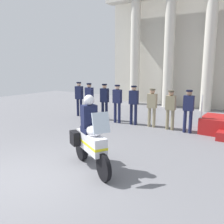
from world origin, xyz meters
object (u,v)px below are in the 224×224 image
officer_in_row_1 (89,98)px  officer_in_row_6 (171,107)px  officer_in_row_3 (117,101)px  motorcycle_with_rider (90,138)px  officer_in_row_4 (134,102)px  officer_in_row_2 (105,99)px  officer_in_row_7 (188,108)px  officer_in_row_0 (79,96)px  officer_in_row_5 (152,105)px

officer_in_row_1 → officer_in_row_6: size_ratio=1.08×
officer_in_row_3 → motorcycle_with_rider: 5.07m
officer_in_row_4 → officer_in_row_1: bearing=-1.9°
officer_in_row_2 → officer_in_row_7: (4.02, -0.04, -0.03)m
officer_in_row_0 → officer_in_row_3: (2.43, -0.15, -0.01)m
motorcycle_with_rider → officer_in_row_5: bearing=125.0°
officer_in_row_4 → officer_in_row_7: bearing=176.2°
officer_in_row_0 → officer_in_row_1: 0.81m
officer_in_row_1 → officer_in_row_3: (1.63, 0.00, -0.00)m
officer_in_row_5 → officer_in_row_6: bearing=175.7°
officer_in_row_1 → officer_in_row_2: size_ratio=1.01×
officer_in_row_1 → officer_in_row_2: 0.82m
officer_in_row_0 → officer_in_row_3: 2.43m
officer_in_row_3 → officer_in_row_7: officer_in_row_3 is taller
officer_in_row_0 → officer_in_row_7: 5.61m
officer_in_row_2 → officer_in_row_3: 0.85m
officer_in_row_0 → officer_in_row_7: (5.61, -0.03, -0.05)m
officer_in_row_3 → officer_in_row_7: size_ratio=1.04×
officer_in_row_3 → officer_in_row_7: 3.19m
officer_in_row_0 → officer_in_row_2: size_ratio=1.02×
officer_in_row_4 → officer_in_row_2: bearing=-6.8°
officer_in_row_3 → officer_in_row_1: bearing=-4.2°
officer_in_row_1 → officer_in_row_5: size_ratio=1.06×
officer_in_row_4 → officer_in_row_6: officer_in_row_4 is taller
officer_in_row_0 → officer_in_row_6: officer_in_row_0 is taller
officer_in_row_2 → officer_in_row_6: officer_in_row_2 is taller
officer_in_row_0 → officer_in_row_4: (3.22, -0.05, -0.02)m
officer_in_row_6 → officer_in_row_1: bearing=-1.8°
officer_in_row_0 → officer_in_row_1: (0.80, -0.16, -0.01)m
motorcycle_with_rider → officer_in_row_2: bearing=150.9°
officer_in_row_5 → officer_in_row_3: bearing=1.9°
officer_in_row_0 → motorcycle_with_rider: motorcycle_with_rider is taller
officer_in_row_3 → officer_in_row_4: size_ratio=1.01×
officer_in_row_5 → officer_in_row_6: (0.81, 0.00, -0.01)m
officer_in_row_6 → motorcycle_with_rider: motorcycle_with_rider is taller
officer_in_row_1 → motorcycle_with_rider: 5.94m
motorcycle_with_rider → officer_in_row_1: bearing=158.3°
officer_in_row_3 → motorcycle_with_rider: bearing=110.8°
officer_in_row_1 → officer_in_row_6: bearing=178.2°
officer_in_row_0 → officer_in_row_2: officer_in_row_0 is taller
officer_in_row_4 → officer_in_row_7: size_ratio=1.03×
officer_in_row_5 → motorcycle_with_rider: size_ratio=0.86×
officer_in_row_1 → officer_in_row_4: 2.42m
officer_in_row_1 → officer_in_row_5: bearing=178.9°
officer_in_row_2 → motorcycle_with_rider: bearing=117.7°
officer_in_row_0 → officer_in_row_4: 3.22m
officer_in_row_0 → motorcycle_with_rider: (4.58, -4.74, -0.25)m
officer_in_row_5 → officer_in_row_7: 1.55m
officer_in_row_2 → motorcycle_with_rider: 5.61m
officer_in_row_0 → motorcycle_with_rider: bearing=129.6°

